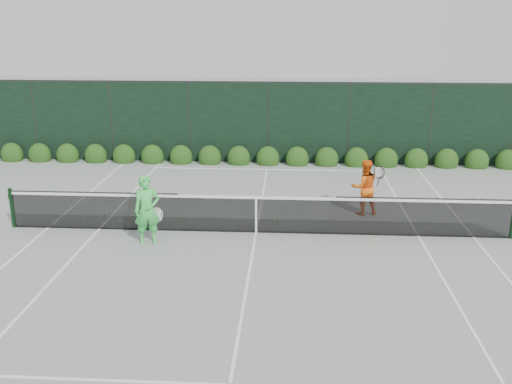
{
  "coord_description": "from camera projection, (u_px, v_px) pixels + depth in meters",
  "views": [
    {
      "loc": [
        0.85,
        -13.69,
        5.28
      ],
      "look_at": [
        -0.02,
        0.3,
        1.0
      ],
      "focal_mm": 40.0,
      "sensor_mm": 36.0,
      "label": 1
    }
  ],
  "objects": [
    {
      "name": "tennis_balls",
      "position": [
        275.0,
        226.0,
        15.05
      ],
      "size": [
        5.17,
        1.39,
        0.07
      ],
      "color": "#C3F536",
      "rests_on": "ground"
    },
    {
      "name": "player_woman",
      "position": [
        147.0,
        210.0,
        13.75
      ],
      "size": [
        0.72,
        0.59,
        1.7
      ],
      "rotation": [
        0.0,
        0.0,
        0.33
      ],
      "color": "#3FD655",
      "rests_on": "ground"
    },
    {
      "name": "ground",
      "position": [
        256.0,
        233.0,
        14.66
      ],
      "size": [
        80.0,
        80.0,
        0.0
      ],
      "primitive_type": "plane",
      "color": "gray",
      "rests_on": "ground"
    },
    {
      "name": "hedge_row",
      "position": [
        268.0,
        158.0,
        21.42
      ],
      "size": [
        31.66,
        0.65,
        0.94
      ],
      "color": "#17350E",
      "rests_on": "ground"
    },
    {
      "name": "player_man",
      "position": [
        364.0,
        187.0,
        15.85
      ],
      "size": [
        0.93,
        0.74,
        1.57
      ],
      "rotation": [
        0.0,
        0.0,
        3.35
      ],
      "color": "orange",
      "rests_on": "ground"
    },
    {
      "name": "windscreen_fence",
      "position": [
        248.0,
        211.0,
        11.63
      ],
      "size": [
        32.0,
        21.07,
        3.06
      ],
      "color": "black",
      "rests_on": "ground"
    },
    {
      "name": "court_lines",
      "position": [
        256.0,
        232.0,
        14.66
      ],
      "size": [
        11.03,
        23.83,
        0.01
      ],
      "color": "white",
      "rests_on": "ground"
    },
    {
      "name": "tennis_net",
      "position": [
        255.0,
        213.0,
        14.51
      ],
      "size": [
        12.9,
        0.1,
        1.07
      ],
      "color": "black",
      "rests_on": "ground"
    }
  ]
}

